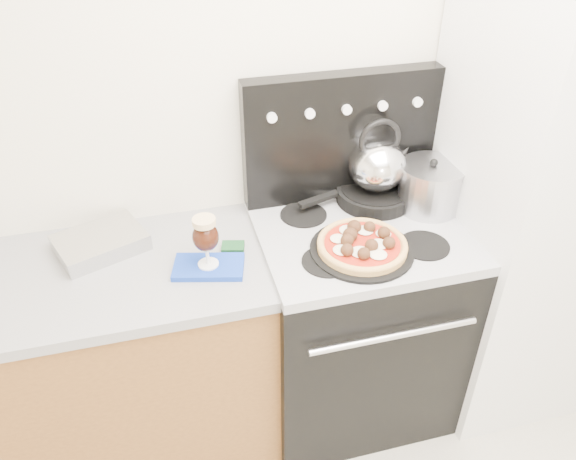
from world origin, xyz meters
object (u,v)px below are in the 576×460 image
object	(u,v)px
stove_body	(353,324)
fridge	(533,201)
oven_mitt	(209,267)
pizza_pan	(362,250)
base_cabinet	(78,373)
tea_kettle	(378,161)
stock_pot	(430,188)
skillet	(374,195)
pizza	(362,243)
beer_glass	(206,242)

from	to	relation	value
stove_body	fridge	size ratio (longest dim) A/B	0.46
oven_mitt	pizza_pan	distance (m)	0.53
fridge	oven_mitt	distance (m)	1.28
oven_mitt	pizza_pan	bearing A→B (deg)	-6.54
pizza_pan	base_cabinet	bearing A→B (deg)	172.12
tea_kettle	stove_body	bearing A→B (deg)	-114.79
pizza_pan	stock_pot	bearing A→B (deg)	30.44
fridge	stock_pot	size ratio (longest dim) A/B	7.96
pizza_pan	skillet	distance (m)	0.35
fridge	pizza	bearing A→B (deg)	-172.62
skillet	tea_kettle	distance (m)	0.15
pizza_pan	stock_pot	world-z (taller)	stock_pot
base_cabinet	skillet	distance (m)	1.34
pizza	skillet	bearing A→B (deg)	61.14
beer_glass	pizza	bearing A→B (deg)	-6.54
base_cabinet	pizza	bearing A→B (deg)	-7.88
oven_mitt	pizza	world-z (taller)	pizza
skillet	oven_mitt	bearing A→B (deg)	-160.80
fridge	beer_glass	distance (m)	1.28
beer_glass	pizza_pan	world-z (taller)	beer_glass
skillet	stock_pot	bearing A→B (deg)	-28.21
oven_mitt	pizza	size ratio (longest dim) A/B	0.76
base_cabinet	beer_glass	distance (m)	0.79
beer_glass	stove_body	bearing A→B (deg)	6.01
beer_glass	pizza_pan	distance (m)	0.54
beer_glass	stock_pot	world-z (taller)	beer_glass
stove_body	pizza_pan	bearing A→B (deg)	-110.66
base_cabinet	pizza	distance (m)	1.19
fridge	pizza	xyz separation A→B (m)	(-0.75, -0.10, 0.00)
beer_glass	pizza	xyz separation A→B (m)	(0.53, -0.06, -0.06)
pizza_pan	pizza	bearing A→B (deg)	0.00
beer_glass	pizza_pan	bearing A→B (deg)	-6.54
stove_body	tea_kettle	world-z (taller)	tea_kettle
fridge	oven_mitt	world-z (taller)	fridge
pizza	tea_kettle	xyz separation A→B (m)	(0.17, 0.30, 0.14)
stove_body	pizza	world-z (taller)	pizza
fridge	stock_pot	bearing A→B (deg)	164.51
stove_body	oven_mitt	size ratio (longest dim) A/B	3.70
fridge	skillet	bearing A→B (deg)	160.24
stove_body	tea_kettle	size ratio (longest dim) A/B	3.57
beer_glass	stock_pot	distance (m)	0.89
base_cabinet	pizza_pan	distance (m)	1.18
base_cabinet	pizza_pan	size ratio (longest dim) A/B	3.97
base_cabinet	pizza_pan	bearing A→B (deg)	-7.88
skillet	beer_glass	bearing A→B (deg)	-160.80
base_cabinet	oven_mitt	distance (m)	0.72
oven_mitt	tea_kettle	distance (m)	0.76
beer_glass	skillet	distance (m)	0.74
pizza_pan	tea_kettle	distance (m)	0.39
beer_glass	tea_kettle	bearing A→B (deg)	19.20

